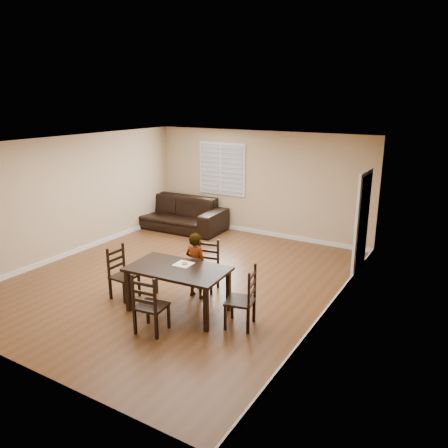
{
  "coord_description": "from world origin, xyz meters",
  "views": [
    {
      "loc": [
        4.88,
        -6.53,
        3.5
      ],
      "look_at": [
        0.51,
        0.85,
        1.0
      ],
      "focal_mm": 35.0,
      "sensor_mm": 36.0,
      "label": 1
    }
  ],
  "objects_px": {
    "chair_far": "(147,308)",
    "donut": "(185,263)",
    "dining_table": "(178,273)",
    "sofa": "(172,212)",
    "chair_left": "(120,274)",
    "chair_right": "(247,301)",
    "chair_near": "(208,266)",
    "child": "(196,265)"
  },
  "relations": [
    {
      "from": "dining_table",
      "to": "sofa",
      "type": "xyz_separation_m",
      "value": [
        -3.09,
        3.91,
        -0.25
      ]
    },
    {
      "from": "chair_left",
      "to": "donut",
      "type": "height_order",
      "value": "chair_left"
    },
    {
      "from": "chair_right",
      "to": "chair_near",
      "type": "bearing_deg",
      "value": -138.29
    },
    {
      "from": "chair_near",
      "to": "child",
      "type": "bearing_deg",
      "value": -94.96
    },
    {
      "from": "sofa",
      "to": "chair_left",
      "type": "bearing_deg",
      "value": -67.53
    },
    {
      "from": "chair_far",
      "to": "child",
      "type": "height_order",
      "value": "child"
    },
    {
      "from": "dining_table",
      "to": "chair_right",
      "type": "height_order",
      "value": "chair_right"
    },
    {
      "from": "chair_right",
      "to": "child",
      "type": "distance_m",
      "value": 1.4
    },
    {
      "from": "dining_table",
      "to": "chair_left",
      "type": "xyz_separation_m",
      "value": [
        -1.26,
        -0.07,
        -0.26
      ]
    },
    {
      "from": "dining_table",
      "to": "chair_right",
      "type": "bearing_deg",
      "value": 0.9
    },
    {
      "from": "sofa",
      "to": "chair_right",
      "type": "bearing_deg",
      "value": -43.42
    },
    {
      "from": "child",
      "to": "dining_table",
      "type": "bearing_deg",
      "value": 97.69
    },
    {
      "from": "child",
      "to": "donut",
      "type": "distance_m",
      "value": 0.46
    },
    {
      "from": "chair_near",
      "to": "chair_far",
      "type": "height_order",
      "value": "chair_far"
    },
    {
      "from": "sofa",
      "to": "chair_far",
      "type": "bearing_deg",
      "value": -58.84
    },
    {
      "from": "child",
      "to": "chair_left",
      "type": "bearing_deg",
      "value": 32.84
    },
    {
      "from": "chair_left",
      "to": "donut",
      "type": "xyz_separation_m",
      "value": [
        1.26,
        0.26,
        0.37
      ]
    },
    {
      "from": "chair_right",
      "to": "donut",
      "type": "relative_size",
      "value": 10.02
    },
    {
      "from": "chair_right",
      "to": "child",
      "type": "bearing_deg",
      "value": -124.13
    },
    {
      "from": "chair_far",
      "to": "donut",
      "type": "distance_m",
      "value": 1.12
    },
    {
      "from": "chair_near",
      "to": "chair_left",
      "type": "relative_size",
      "value": 1.01
    },
    {
      "from": "dining_table",
      "to": "sofa",
      "type": "relative_size",
      "value": 0.57
    },
    {
      "from": "chair_far",
      "to": "donut",
      "type": "xyz_separation_m",
      "value": [
        -0.06,
        1.06,
        0.36
      ]
    },
    {
      "from": "dining_table",
      "to": "chair_far",
      "type": "height_order",
      "value": "chair_far"
    },
    {
      "from": "chair_left",
      "to": "chair_right",
      "type": "xyz_separation_m",
      "value": [
        2.52,
        0.18,
        0.02
      ]
    },
    {
      "from": "chair_far",
      "to": "child",
      "type": "xyz_separation_m",
      "value": [
        -0.11,
        1.48,
        0.16
      ]
    },
    {
      "from": "dining_table",
      "to": "chair_near",
      "type": "distance_m",
      "value": 1.08
    },
    {
      "from": "chair_near",
      "to": "chair_left",
      "type": "xyz_separation_m",
      "value": [
        -1.17,
        -1.12,
        -0.0
      ]
    },
    {
      "from": "chair_far",
      "to": "sofa",
      "type": "bearing_deg",
      "value": -63.73
    },
    {
      "from": "dining_table",
      "to": "chair_near",
      "type": "bearing_deg",
      "value": 90.74
    },
    {
      "from": "chair_near",
      "to": "chair_right",
      "type": "xyz_separation_m",
      "value": [
        1.35,
        -0.94,
        0.02
      ]
    },
    {
      "from": "chair_right",
      "to": "sofa",
      "type": "xyz_separation_m",
      "value": [
        -4.35,
        3.8,
        -0.02
      ]
    },
    {
      "from": "chair_far",
      "to": "sofa",
      "type": "relative_size",
      "value": 0.33
    },
    {
      "from": "chair_left",
      "to": "chair_far",
      "type": "bearing_deg",
      "value": -119.11
    },
    {
      "from": "chair_right",
      "to": "child",
      "type": "height_order",
      "value": "child"
    },
    {
      "from": "dining_table",
      "to": "donut",
      "type": "xyz_separation_m",
      "value": [
        0.01,
        0.19,
        0.11
      ]
    },
    {
      "from": "donut",
      "to": "sofa",
      "type": "bearing_deg",
      "value": 129.8
    },
    {
      "from": "chair_right",
      "to": "donut",
      "type": "bearing_deg",
      "value": -107.03
    },
    {
      "from": "dining_table",
      "to": "chair_left",
      "type": "bearing_deg",
      "value": 179.45
    },
    {
      "from": "dining_table",
      "to": "chair_left",
      "type": "distance_m",
      "value": 1.29
    },
    {
      "from": "chair_far",
      "to": "donut",
      "type": "bearing_deg",
      "value": -93.99
    },
    {
      "from": "child",
      "to": "chair_near",
      "type": "bearing_deg",
      "value": -80.57
    }
  ]
}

